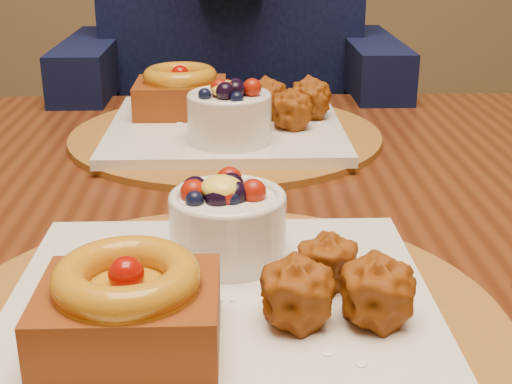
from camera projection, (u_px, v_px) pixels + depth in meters
dining_table at (226, 278)px, 0.70m from camera, size 1.60×0.90×0.76m
place_setting_near at (217, 298)px, 0.46m from camera, size 0.38×0.38×0.08m
place_setting_far at (223, 119)px, 0.86m from camera, size 0.38×0.38×0.09m
chair_far at (242, 198)px, 1.49m from camera, size 0.44×0.44×0.83m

